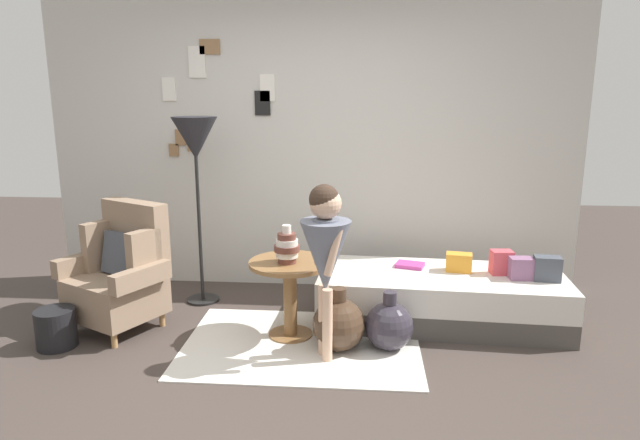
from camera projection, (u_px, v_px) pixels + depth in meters
ground_plane at (284, 387)px, 3.47m from camera, size 12.00×12.00×0.00m
gallery_wall at (312, 147)px, 5.08m from camera, size 4.80×0.12×2.60m
rug at (302, 344)px, 4.04m from camera, size 1.69×1.21×0.01m
armchair at (122, 273)px, 4.27m from camera, size 0.90×0.82×0.97m
daybed at (440, 297)px, 4.42m from camera, size 1.94×0.91×0.40m
pillow_head at (547, 269)px, 4.20m from camera, size 0.21×0.14×0.19m
pillow_mid at (521, 268)px, 4.23m from camera, size 0.17×0.13×0.17m
pillow_back at (501, 262)px, 4.35m from camera, size 0.17×0.13×0.19m
pillow_extra at (459, 262)px, 4.42m from camera, size 0.22×0.15×0.15m
side_table at (290, 283)px, 4.10m from camera, size 0.60×0.60×0.59m
vase_striped at (287, 247)px, 4.01m from camera, size 0.19×0.19×0.28m
floor_lamp at (195, 145)px, 4.60m from camera, size 0.38×0.38×1.59m
person_child at (325, 248)px, 3.67m from camera, size 0.34×0.34×1.21m
book_on_daybed at (410, 265)px, 4.54m from camera, size 0.26×0.22×0.03m
demijohn_near at (339, 324)px, 3.93m from camera, size 0.37×0.37×0.46m
demijohn_far at (389, 326)px, 3.95m from camera, size 0.34×0.34×0.43m
magazine_basket at (56, 328)px, 3.99m from camera, size 0.28×0.28×0.28m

